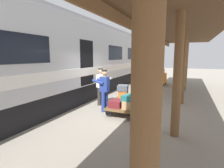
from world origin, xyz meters
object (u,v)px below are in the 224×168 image
object	(u,v)px
suitcase_teal_softside	(130,98)
porter_by_door	(101,85)
luggage_cart	(128,105)
baggage_tug	(159,77)
suitcase_burgundy_valise	(139,98)
suitcase_slate_roller	(123,88)
suitcase_black_hardshell	(138,88)
suitcase_olive_duffel	(122,100)
suitcase_yellow_case	(127,97)
porter_in_overalls	(104,89)
suitcase_navy_fabric	(135,102)
suitcase_red_plastic	(139,93)
suitcase_tan_vintage	(131,104)
suitcase_orange_carryall	(123,94)
train_car	(60,60)
suitcase_maroon_trunk	(117,103)

from	to	relation	value
suitcase_teal_softside	porter_by_door	world-z (taller)	porter_by_door
luggage_cart	baggage_tug	distance (m)	7.71
suitcase_burgundy_valise	suitcase_slate_roller	size ratio (longest dim) A/B	1.10
luggage_cart	porter_by_door	world-z (taller)	porter_by_door
suitcase_black_hardshell	suitcase_olive_duffel	bearing A→B (deg)	50.92
suitcase_yellow_case	porter_in_overalls	xyz separation A→B (m)	(0.67, 0.89, 0.44)
suitcase_navy_fabric	suitcase_red_plastic	xyz separation A→B (m)	(0.02, -0.59, 0.27)
suitcase_tan_vintage	suitcase_olive_duffel	xyz separation A→B (m)	(0.55, -0.60, -0.03)
luggage_cart	suitcase_navy_fabric	size ratio (longest dim) A/B	3.82
suitcase_teal_softside	suitcase_orange_carryall	bearing A→B (deg)	-53.73
suitcase_burgundy_valise	suitcase_slate_roller	distance (m)	0.90
luggage_cart	suitcase_burgundy_valise	bearing A→B (deg)	-114.66
suitcase_tan_vintage	suitcase_navy_fabric	size ratio (longest dim) A/B	1.12
suitcase_orange_carryall	porter_by_door	bearing A→B (deg)	-19.92
suitcase_yellow_case	suitcase_teal_softside	world-z (taller)	suitcase_teal_softside
suitcase_olive_duffel	suitcase_teal_softside	distance (m)	0.86
train_car	porter_in_overalls	xyz separation A→B (m)	(-2.63, 0.59, -1.14)
suitcase_maroon_trunk	suitcase_orange_carryall	xyz separation A→B (m)	(-0.03, -0.63, 0.24)
baggage_tug	suitcase_slate_roller	bearing A→B (deg)	88.11
luggage_cart	suitcase_yellow_case	size ratio (longest dim) A/B	4.54
train_car	suitcase_tan_vintage	size ratio (longest dim) A/B	31.19
suitcase_red_plastic	suitcase_slate_roller	xyz separation A→B (m)	(0.53, 0.53, 0.25)
suitcase_black_hardshell	porter_in_overalls	world-z (taller)	porter_in_overalls
luggage_cart	suitcase_olive_duffel	size ratio (longest dim) A/B	4.38
suitcase_teal_softside	suitcase_slate_roller	world-z (taller)	suitcase_slate_roller
luggage_cart	suitcase_navy_fabric	world-z (taller)	suitcase_navy_fabric
suitcase_navy_fabric	porter_in_overalls	world-z (taller)	porter_in_overalls
suitcase_yellow_case	suitcase_red_plastic	world-z (taller)	suitcase_red_plastic
suitcase_tan_vintage	porter_by_door	distance (m)	2.12
suitcase_navy_fabric	suitcase_red_plastic	bearing A→B (deg)	-88.17
porter_by_door	suitcase_maroon_trunk	bearing A→B (deg)	138.21
suitcase_burgundy_valise	suitcase_teal_softside	distance (m)	1.25
suitcase_orange_carryall	suitcase_olive_duffel	bearing A→B (deg)	47.85
suitcase_tan_vintage	suitcase_yellow_case	distance (m)	1.31
suitcase_orange_carryall	suitcase_teal_softside	bearing A→B (deg)	126.27
suitcase_tan_vintage	suitcase_slate_roller	size ratio (longest dim) A/B	1.32
suitcase_burgundy_valise	suitcase_teal_softside	size ratio (longest dim) A/B	0.95
train_car	porter_by_door	xyz separation A→B (m)	(-2.09, -0.20, -1.14)
suitcase_slate_roller	suitcase_red_plastic	bearing A→B (deg)	-134.95
porter_in_overalls	suitcase_red_plastic	bearing A→B (deg)	-143.62
train_car	porter_by_door	size ratio (longest dim) A/B	11.66
suitcase_red_plastic	baggage_tug	bearing A→B (deg)	-87.77
suitcase_olive_duffel	suitcase_maroon_trunk	bearing A→B (deg)	90.00
suitcase_navy_fabric	suitcase_tan_vintage	bearing A→B (deg)	90.00
suitcase_olive_duffel	porter_in_overalls	distance (m)	0.87
suitcase_slate_roller	baggage_tug	xyz separation A→B (m)	(-0.25, -7.64, -0.33)
suitcase_orange_carryall	suitcase_black_hardshell	size ratio (longest dim) A/B	0.91
suitcase_maroon_trunk	porter_by_door	xyz separation A→B (m)	(1.22, -1.09, 0.46)
suitcase_maroon_trunk	suitcase_teal_softside	distance (m)	0.59
suitcase_navy_fabric	suitcase_teal_softside	distance (m)	0.70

